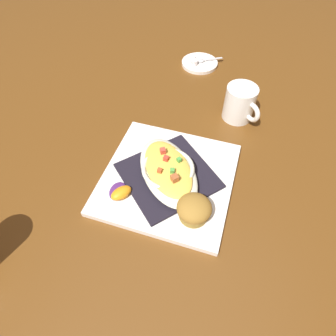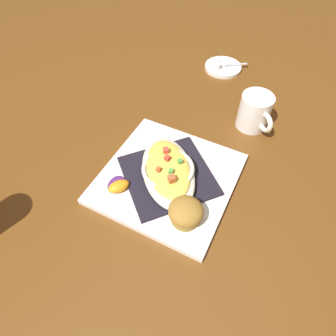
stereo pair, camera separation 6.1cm
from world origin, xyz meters
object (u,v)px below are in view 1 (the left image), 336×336
at_px(gratin_dish, 168,170).
at_px(creamer_cup_1, 194,62).
at_px(coffee_mug, 240,105).
at_px(spoon, 202,60).
at_px(creamer_cup_0, 192,59).
at_px(muffin, 194,209).
at_px(square_plate, 168,178).
at_px(creamer_saucer, 200,63).
at_px(orange_garnish, 120,192).

xyz_separation_m(gratin_dish, creamer_cup_1, (0.45, -0.05, -0.02)).
relative_size(coffee_mug, spoon, 1.11).
bearing_deg(creamer_cup_0, coffee_mug, -153.23).
distance_m(gratin_dish, coffee_mug, 0.28).
xyz_separation_m(muffin, creamer_cup_1, (0.55, 0.00, -0.02)).
bearing_deg(spoon, square_plate, 170.35).
xyz_separation_m(coffee_mug, creamer_cup_0, (0.25, 0.13, -0.02)).
bearing_deg(creamer_cup_1, square_plate, 173.24).
height_order(gratin_dish, coffee_mug, coffee_mug).
height_order(square_plate, coffee_mug, coffee_mug).
relative_size(square_plate, creamer_saucer, 2.44).
height_order(orange_garnish, spoon, orange_garnish).
xyz_separation_m(square_plate, creamer_cup_0, (0.48, -0.05, 0.01)).
bearing_deg(spoon, creamer_cup_1, 126.59).
height_order(muffin, creamer_cup_0, muffin).
distance_m(orange_garnish, creamer_cup_1, 0.53).
bearing_deg(coffee_mug, creamer_cup_0, 26.77).
distance_m(orange_garnish, coffee_mug, 0.39).
bearing_deg(coffee_mug, muffin, 159.93).
relative_size(square_plate, muffin, 4.09).
height_order(creamer_saucer, creamer_cup_0, creamer_cup_0).
distance_m(coffee_mug, creamer_saucer, 0.27).
bearing_deg(square_plate, orange_garnish, 119.42).
distance_m(coffee_mug, creamer_cup_1, 0.26).
relative_size(creamer_saucer, creamer_cup_1, 4.84).
bearing_deg(muffin, creamer_saucer, -1.61).
bearing_deg(muffin, orange_garnish, 75.55).
relative_size(muffin, orange_garnish, 1.15).
xyz_separation_m(square_plate, coffee_mug, (0.22, -0.17, 0.03)).
height_order(muffin, creamer_saucer, muffin).
bearing_deg(creamer_saucer, coffee_mug, -157.79).
bearing_deg(creamer_saucer, orange_garnish, 162.08).
bearing_deg(creamer_cup_0, muffin, -179.01).
xyz_separation_m(gratin_dish, orange_garnish, (-0.05, 0.10, -0.02)).
distance_m(muffin, creamer_cup_1, 0.55).
height_order(orange_garnish, creamer_cup_0, orange_garnish).
xyz_separation_m(coffee_mug, spoon, (0.25, 0.09, -0.03)).
xyz_separation_m(gratin_dish, muffin, (-0.09, -0.06, 0.00)).
bearing_deg(spoon, coffee_mug, -159.47).
height_order(muffin, orange_garnish, muffin).
bearing_deg(creamer_cup_0, creamer_cup_1, -163.34).
height_order(orange_garnish, creamer_saucer, orange_garnish).
bearing_deg(orange_garnish, creamer_cup_1, -16.53).
xyz_separation_m(gratin_dish, creamer_cup_0, (0.48, -0.05, -0.02)).
distance_m(spoon, creamer_cup_0, 0.03).
relative_size(gratin_dish, creamer_cup_1, 9.49).
xyz_separation_m(orange_garnish, coffee_mug, (0.28, -0.27, 0.02)).
distance_m(square_plate, creamer_cup_1, 0.46).
height_order(muffin, coffee_mug, coffee_mug).
relative_size(orange_garnish, coffee_mug, 0.59).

